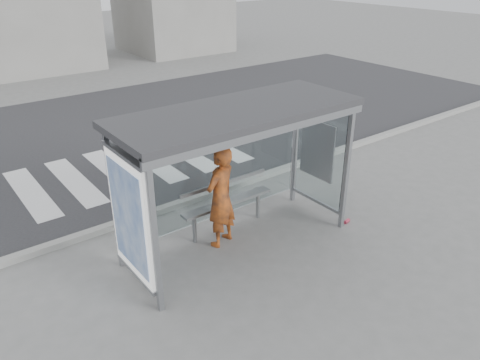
% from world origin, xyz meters
% --- Properties ---
extents(ground, '(80.00, 80.00, 0.00)m').
position_xyz_m(ground, '(0.00, 0.00, 0.00)').
color(ground, slate).
rests_on(ground, ground).
extents(road, '(30.00, 10.00, 0.01)m').
position_xyz_m(road, '(0.00, 7.00, 0.00)').
color(road, '#262629').
rests_on(road, ground).
extents(curb, '(30.00, 0.18, 0.12)m').
position_xyz_m(curb, '(0.00, 1.95, 0.06)').
color(curb, gray).
rests_on(curb, ground).
extents(crosswalk, '(5.55, 3.00, 0.00)m').
position_xyz_m(crosswalk, '(0.00, 4.50, 0.00)').
color(crosswalk, silver).
rests_on(crosswalk, ground).
extents(bus_shelter, '(4.25, 1.65, 2.62)m').
position_xyz_m(bus_shelter, '(-0.37, 0.06, 1.98)').
color(bus_shelter, gray).
rests_on(bus_shelter, ground).
extents(person, '(0.81, 0.66, 1.91)m').
position_xyz_m(person, '(-0.21, 0.26, 0.96)').
color(person, '#BE5E11').
rests_on(person, ground).
extents(bench, '(1.94, 0.24, 1.00)m').
position_xyz_m(bench, '(0.16, 0.58, 0.59)').
color(bench, slate).
rests_on(bench, ground).
extents(soda_can, '(0.15, 0.10, 0.08)m').
position_xyz_m(soda_can, '(2.20, -0.68, 0.04)').
color(soda_can, '#D73F59').
rests_on(soda_can, ground).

